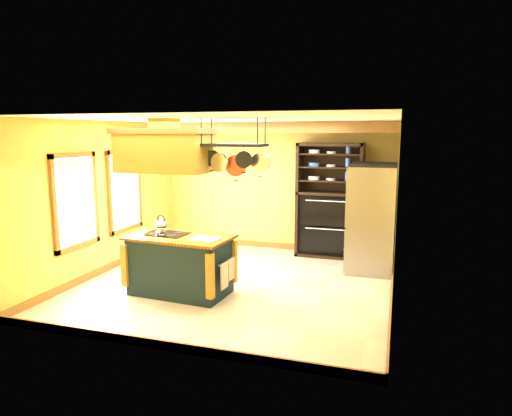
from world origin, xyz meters
The scene contains 15 objects.
floor centered at (0.00, 0.00, 0.00)m, with size 5.00×5.00×0.00m, color beige.
ceiling centered at (0.00, 0.00, 2.70)m, with size 5.00×5.00×0.00m, color white.
wall_back centered at (0.00, 2.50, 1.35)m, with size 5.00×0.02×2.70m, color gold.
wall_front centered at (0.00, -2.50, 1.35)m, with size 5.00×0.02×2.70m, color gold.
wall_left centered at (-2.50, 0.00, 1.35)m, with size 0.02×5.00×2.70m, color gold.
wall_right centered at (2.50, 0.00, 1.35)m, with size 0.02×5.00×2.70m, color gold.
ceiling_beam centered at (0.00, 1.70, 2.59)m, with size 5.00×0.15×0.20m, color olive.
window_near centered at (-2.47, -0.80, 1.40)m, with size 0.06×1.06×1.56m.
window_far centered at (-2.47, 0.60, 1.40)m, with size 0.06×1.06×1.56m.
kitchen_island centered at (-0.68, -0.70, 0.47)m, with size 1.65×1.01×1.11m.
range_hood centered at (-0.88, -0.70, 2.25)m, with size 1.44×0.82×0.80m.
pot_rack centered at (0.23, -0.69, 2.21)m, with size 1.00×0.46×0.84m.
refrigerator centered at (2.07, 1.45, 0.93)m, with size 0.83×0.98×1.91m.
hutch centered at (1.20, 2.25, 0.89)m, with size 1.30×0.59×2.29m.
floor_register centered at (-1.51, -0.61, 0.01)m, with size 0.28×0.12×0.01m, color black.
Camera 1 is at (2.50, -6.89, 2.49)m, focal length 32.00 mm.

